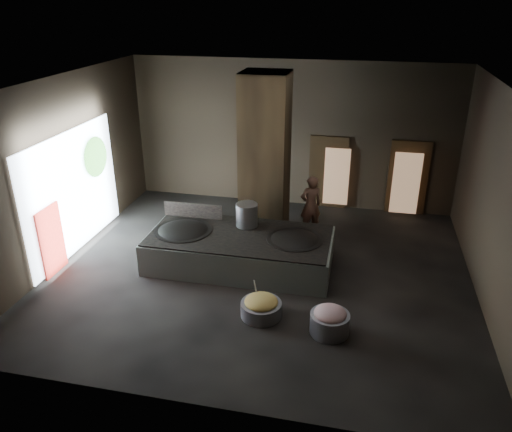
% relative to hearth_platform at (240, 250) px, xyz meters
% --- Properties ---
extents(floor, '(10.00, 9.00, 0.10)m').
position_rel_hearth_platform_xyz_m(floor, '(0.58, -0.21, -0.44)').
color(floor, black).
rests_on(floor, ground).
extents(ceiling, '(10.00, 9.00, 0.10)m').
position_rel_hearth_platform_xyz_m(ceiling, '(0.58, -0.21, 4.16)').
color(ceiling, black).
rests_on(ceiling, back_wall).
extents(back_wall, '(10.00, 0.10, 4.50)m').
position_rel_hearth_platform_xyz_m(back_wall, '(0.58, 4.34, 1.86)').
color(back_wall, black).
rests_on(back_wall, ground).
extents(front_wall, '(10.00, 0.10, 4.50)m').
position_rel_hearth_platform_xyz_m(front_wall, '(0.58, -4.76, 1.86)').
color(front_wall, black).
rests_on(front_wall, ground).
extents(left_wall, '(0.10, 9.00, 4.50)m').
position_rel_hearth_platform_xyz_m(left_wall, '(-4.47, -0.21, 1.86)').
color(left_wall, black).
rests_on(left_wall, ground).
extents(right_wall, '(0.10, 9.00, 4.50)m').
position_rel_hearth_platform_xyz_m(right_wall, '(5.63, -0.21, 1.86)').
color(right_wall, black).
rests_on(right_wall, ground).
extents(pillar, '(1.20, 1.20, 4.50)m').
position_rel_hearth_platform_xyz_m(pillar, '(0.28, 1.69, 1.86)').
color(pillar, black).
rests_on(pillar, ground).
extents(hearth_platform, '(4.52, 2.18, 0.78)m').
position_rel_hearth_platform_xyz_m(hearth_platform, '(0.00, 0.00, 0.00)').
color(hearth_platform, '#9CAE9F').
rests_on(hearth_platform, ground).
extents(platform_cap, '(4.41, 2.12, 0.03)m').
position_rel_hearth_platform_xyz_m(platform_cap, '(0.00, 0.00, 0.42)').
color(platform_cap, black).
rests_on(platform_cap, hearth_platform).
extents(wok_left, '(1.42, 1.42, 0.39)m').
position_rel_hearth_platform_xyz_m(wok_left, '(-1.45, -0.05, 0.36)').
color(wok_left, black).
rests_on(wok_left, hearth_platform).
extents(wok_left_rim, '(1.45, 1.45, 0.05)m').
position_rel_hearth_platform_xyz_m(wok_left_rim, '(-1.45, -0.05, 0.43)').
color(wok_left_rim, black).
rests_on(wok_left_rim, hearth_platform).
extents(wok_right, '(1.32, 1.32, 0.37)m').
position_rel_hearth_platform_xyz_m(wok_right, '(1.35, 0.05, 0.36)').
color(wok_right, black).
rests_on(wok_right, hearth_platform).
extents(wok_right_rim, '(1.35, 1.35, 0.05)m').
position_rel_hearth_platform_xyz_m(wok_right_rim, '(1.35, 0.05, 0.43)').
color(wok_right_rim, black).
rests_on(wok_right_rim, hearth_platform).
extents(stock_pot, '(0.55, 0.55, 0.59)m').
position_rel_hearth_platform_xyz_m(stock_pot, '(0.05, 0.55, 0.74)').
color(stock_pot, '#ADB0B5').
rests_on(stock_pot, hearth_platform).
extents(splash_guard, '(1.57, 0.07, 0.39)m').
position_rel_hearth_platform_xyz_m(splash_guard, '(-1.45, 0.75, 0.64)').
color(splash_guard, black).
rests_on(splash_guard, hearth_platform).
extents(cook, '(0.73, 0.64, 1.69)m').
position_rel_hearth_platform_xyz_m(cook, '(1.49, 2.19, 0.46)').
color(cook, brown).
rests_on(cook, ground).
extents(veg_basin, '(1.14, 1.14, 0.32)m').
position_rel_hearth_platform_xyz_m(veg_basin, '(0.97, -2.03, -0.23)').
color(veg_basin, gray).
rests_on(veg_basin, ground).
extents(veg_fill, '(0.71, 0.71, 0.22)m').
position_rel_hearth_platform_xyz_m(veg_fill, '(0.97, -2.03, -0.04)').
color(veg_fill, '#92A24E').
rests_on(veg_fill, veg_basin).
extents(ladle, '(0.03, 0.34, 0.62)m').
position_rel_hearth_platform_xyz_m(ladle, '(0.82, -1.88, 0.16)').
color(ladle, '#ADB0B5').
rests_on(ladle, veg_basin).
extents(meat_basin, '(1.05, 1.05, 0.43)m').
position_rel_hearth_platform_xyz_m(meat_basin, '(2.42, -2.29, -0.18)').
color(meat_basin, gray).
rests_on(meat_basin, ground).
extents(meat_fill, '(0.66, 0.66, 0.25)m').
position_rel_hearth_platform_xyz_m(meat_fill, '(2.42, -2.29, 0.06)').
color(meat_fill, '#B86E76').
rests_on(meat_fill, meat_basin).
extents(doorway_near, '(1.18, 0.08, 2.38)m').
position_rel_hearth_platform_xyz_m(doorway_near, '(1.78, 4.24, 0.71)').
color(doorway_near, black).
rests_on(doorway_near, ground).
extents(doorway_near_glow, '(0.77, 0.04, 1.81)m').
position_rel_hearth_platform_xyz_m(doorway_near_glow, '(2.06, 4.13, 0.66)').
color(doorway_near_glow, '#8C6647').
rests_on(doorway_near_glow, ground).
extents(doorway_far, '(1.18, 0.08, 2.38)m').
position_rel_hearth_platform_xyz_m(doorway_far, '(4.18, 4.24, 0.71)').
color(doorway_far, black).
rests_on(doorway_far, ground).
extents(doorway_far_glow, '(0.80, 0.04, 1.90)m').
position_rel_hearth_platform_xyz_m(doorway_far_glow, '(4.12, 3.97, 0.66)').
color(doorway_far_glow, '#8C6647').
rests_on(doorway_far_glow, ground).
extents(left_opening, '(0.04, 4.20, 3.10)m').
position_rel_hearth_platform_xyz_m(left_opening, '(-4.37, -0.01, 1.21)').
color(left_opening, white).
rests_on(left_opening, ground).
extents(pavilion_sliver, '(0.05, 0.90, 1.70)m').
position_rel_hearth_platform_xyz_m(pavilion_sliver, '(-4.30, -1.31, 0.46)').
color(pavilion_sliver, maroon).
rests_on(pavilion_sliver, ground).
extents(tree_silhouette, '(0.28, 1.10, 1.10)m').
position_rel_hearth_platform_xyz_m(tree_silhouette, '(-4.27, 1.09, 1.81)').
color(tree_silhouette, '#194714').
rests_on(tree_silhouette, left_opening).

